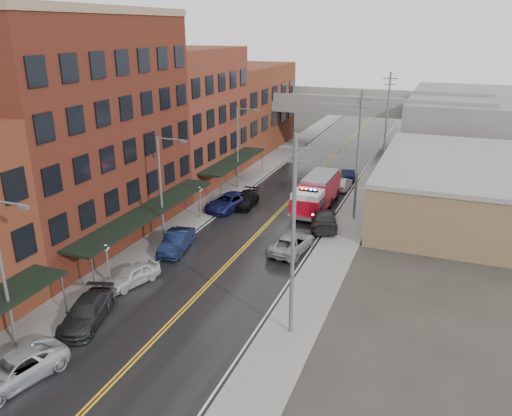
% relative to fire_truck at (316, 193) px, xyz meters
% --- Properties ---
extents(road, '(11.00, 160.00, 0.02)m').
position_rel_fire_truck_xyz_m(road, '(-3.15, -6.39, -1.73)').
color(road, black).
rests_on(road, ground).
extents(sidewalk_left, '(3.00, 160.00, 0.15)m').
position_rel_fire_truck_xyz_m(sidewalk_left, '(-10.45, -6.39, -1.67)').
color(sidewalk_left, slate).
rests_on(sidewalk_left, ground).
extents(sidewalk_right, '(3.00, 160.00, 0.15)m').
position_rel_fire_truck_xyz_m(sidewalk_right, '(4.15, -6.39, -1.67)').
color(sidewalk_right, slate).
rests_on(sidewalk_right, ground).
extents(curb_left, '(0.30, 160.00, 0.15)m').
position_rel_fire_truck_xyz_m(curb_left, '(-8.80, -6.39, -1.67)').
color(curb_left, gray).
rests_on(curb_left, ground).
extents(curb_right, '(0.30, 160.00, 0.15)m').
position_rel_fire_truck_xyz_m(curb_right, '(2.50, -6.39, -1.67)').
color(curb_right, gray).
rests_on(curb_right, ground).
extents(brick_building_b, '(9.00, 20.00, 18.00)m').
position_rel_fire_truck_xyz_m(brick_building_b, '(-16.45, -13.39, 7.26)').
color(brick_building_b, '#4F1A14').
rests_on(brick_building_b, ground).
extents(brick_building_c, '(9.00, 15.00, 15.00)m').
position_rel_fire_truck_xyz_m(brick_building_c, '(-16.45, 4.11, 5.76)').
color(brick_building_c, brown).
rests_on(brick_building_c, ground).
extents(brick_building_far, '(9.00, 20.00, 12.00)m').
position_rel_fire_truck_xyz_m(brick_building_far, '(-16.45, 21.61, 4.26)').
color(brick_building_far, '#5F2A18').
rests_on(brick_building_far, ground).
extents(tan_building, '(14.00, 22.00, 5.00)m').
position_rel_fire_truck_xyz_m(tan_building, '(12.85, 3.61, 0.76)').
color(tan_building, olive).
rests_on(tan_building, ground).
extents(right_far_block, '(18.00, 30.00, 8.00)m').
position_rel_fire_truck_xyz_m(right_far_block, '(14.85, 33.61, 2.26)').
color(right_far_block, slate).
rests_on(right_far_block, ground).
extents(awning_1, '(2.60, 18.00, 3.09)m').
position_rel_fire_truck_xyz_m(awning_1, '(-10.64, -13.39, 1.25)').
color(awning_1, black).
rests_on(awning_1, ground).
extents(awning_2, '(2.60, 13.00, 3.09)m').
position_rel_fire_truck_xyz_m(awning_2, '(-10.64, 4.11, 1.24)').
color(awning_2, black).
rests_on(awning_2, ground).
extents(globe_lamp_1, '(0.44, 0.44, 3.12)m').
position_rel_fire_truck_xyz_m(globe_lamp_1, '(-9.55, -20.39, 0.57)').
color(globe_lamp_1, '#59595B').
rests_on(globe_lamp_1, ground).
extents(globe_lamp_2, '(0.44, 0.44, 3.12)m').
position_rel_fire_truck_xyz_m(globe_lamp_2, '(-9.55, -6.39, 0.57)').
color(globe_lamp_2, '#59595B').
rests_on(globe_lamp_2, ground).
extents(street_lamp_0, '(2.64, 0.22, 9.00)m').
position_rel_fire_truck_xyz_m(street_lamp_0, '(-9.70, -28.39, 3.44)').
color(street_lamp_0, '#59595B').
rests_on(street_lamp_0, ground).
extents(street_lamp_1, '(2.64, 0.22, 9.00)m').
position_rel_fire_truck_xyz_m(street_lamp_1, '(-9.70, -12.39, 3.44)').
color(street_lamp_1, '#59595B').
rests_on(street_lamp_1, ground).
extents(street_lamp_2, '(2.64, 0.22, 9.00)m').
position_rel_fire_truck_xyz_m(street_lamp_2, '(-9.70, 3.61, 3.44)').
color(street_lamp_2, '#59595B').
rests_on(street_lamp_2, ground).
extents(utility_pole_0, '(1.80, 0.24, 12.00)m').
position_rel_fire_truck_xyz_m(utility_pole_0, '(4.05, -21.39, 4.56)').
color(utility_pole_0, '#59595B').
rests_on(utility_pole_0, ground).
extents(utility_pole_1, '(1.80, 0.24, 12.00)m').
position_rel_fire_truck_xyz_m(utility_pole_1, '(4.05, -1.39, 4.56)').
color(utility_pole_1, '#59595B').
rests_on(utility_pole_1, ground).
extents(utility_pole_2, '(1.80, 0.24, 12.00)m').
position_rel_fire_truck_xyz_m(utility_pole_2, '(4.05, 18.61, 4.56)').
color(utility_pole_2, '#59595B').
rests_on(utility_pole_2, ground).
extents(overpass, '(40.00, 10.00, 7.50)m').
position_rel_fire_truck_xyz_m(overpass, '(-3.15, 25.61, 4.24)').
color(overpass, slate).
rests_on(overpass, ground).
extents(fire_truck, '(3.66, 8.86, 3.21)m').
position_rel_fire_truck_xyz_m(fire_truck, '(0.00, 0.00, 0.00)').
color(fire_truck, '#AE0819').
rests_on(fire_truck, ground).
extents(parked_car_left_2, '(3.73, 5.77, 1.48)m').
position_rel_fire_truck_xyz_m(parked_car_left_2, '(-7.78, -30.59, -1.00)').
color(parked_car_left_2, '#AEAFB6').
rests_on(parked_car_left_2, ground).
extents(parked_car_left_3, '(3.45, 5.54, 1.50)m').
position_rel_fire_truck_xyz_m(parked_car_left_3, '(-7.93, -24.82, -0.99)').
color(parked_car_left_3, black).
rests_on(parked_car_left_3, ground).
extents(parked_car_left_4, '(2.85, 4.44, 1.41)m').
position_rel_fire_truck_xyz_m(parked_car_left_4, '(-8.15, -19.59, -1.04)').
color(parked_car_left_4, '#BABABA').
rests_on(parked_car_left_4, ground).
extents(parked_car_left_5, '(2.47, 5.05, 1.59)m').
position_rel_fire_truck_xyz_m(parked_car_left_5, '(-8.05, -13.59, -0.95)').
color(parked_car_left_5, '#0E1734').
rests_on(parked_car_left_5, ground).
extents(parked_car_left_6, '(3.73, 5.98, 1.54)m').
position_rel_fire_truck_xyz_m(parked_car_left_6, '(-8.15, -3.19, -0.97)').
color(parked_car_left_6, '#14194B').
rests_on(parked_car_left_6, ground).
extents(parked_car_left_7, '(2.37, 4.92, 1.38)m').
position_rel_fire_truck_xyz_m(parked_car_left_7, '(-6.90, -1.59, -1.05)').
color(parked_car_left_7, black).
rests_on(parked_car_left_7, ground).
extents(parked_car_right_0, '(2.99, 5.57, 1.49)m').
position_rel_fire_truck_xyz_m(parked_car_right_0, '(0.69, -10.35, -1.00)').
color(parked_car_right_0, gray).
rests_on(parked_car_right_0, ground).
extents(parked_car_right_1, '(3.83, 6.19, 1.67)m').
position_rel_fire_truck_xyz_m(parked_car_right_1, '(1.85, -4.43, -0.91)').
color(parked_car_right_1, black).
rests_on(parked_car_right_1, ground).
extents(parked_car_right_2, '(1.75, 4.07, 1.37)m').
position_rel_fire_truck_xyz_m(parked_car_right_2, '(1.14, 7.42, -1.06)').
color(parked_car_right_2, white).
rests_on(parked_car_right_2, ground).
extents(parked_car_right_3, '(2.46, 4.29, 1.34)m').
position_rel_fire_truck_xyz_m(parked_car_right_3, '(0.91, 11.41, -1.07)').
color(parked_car_right_3, black).
rests_on(parked_car_right_3, ground).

